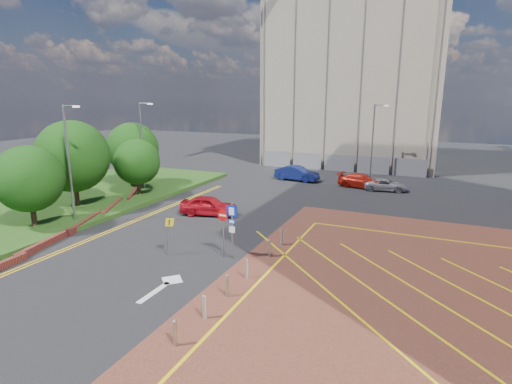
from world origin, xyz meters
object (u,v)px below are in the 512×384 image
Objects in this scene: lamp_left_far at (142,142)px; car_red_back at (362,181)px; lamp_back at (373,138)px; car_silver_back at (386,185)px; warning_sign at (168,232)px; car_red_left at (209,206)px; tree_c at (137,162)px; tree_b at (73,156)px; tree_a at (29,179)px; tree_d at (133,149)px; car_blue_back at (297,173)px; sign_cluster at (229,225)px; lamp_left_near at (69,159)px.

lamp_left_far is 1.72× the size of car_red_back.
lamp_back is 7.75m from car_silver_back.
warning_sign is 8.15m from car_red_left.
car_red_back is at bearing 28.54° from lamp_left_far.
lamp_back is 1.72× the size of car_red_back.
tree_c is 1.05× the size of car_red_back.
tree_b reaches higher than warning_sign.
lamp_left_far is at bearing 92.01° from tree_a.
car_red_left is (9.00, 7.78, -2.77)m from tree_a.
tree_d is 1.29× the size of car_blue_back.
warning_sign is at bearing -46.56° from lamp_left_far.
sign_cluster is 0.68× the size of car_blue_back.
tree_d is at bearing 51.94° from car_red_left.
tree_c is 0.61× the size of lamp_left_near.
sign_cluster is 21.58m from car_silver_back.
tree_b is 3.00× the size of warning_sign.
car_silver_back is at bearing 20.73° from tree_d.
warning_sign is (13.53, -13.09, -2.44)m from tree_d.
car_red_left is at bearing 40.83° from tree_a.
tree_a is 14.41m from sign_cluster.
tree_a is at bearing 150.40° from car_red_back.
tree_a is at bearing -176.06° from sign_cluster.
tree_c is 25.19m from lamp_back.
sign_cluster is (14.30, 0.98, -1.55)m from tree_a.
tree_a is at bearing -92.86° from tree_c.
car_blue_back reaches higher than car_silver_back.
tree_d reaches higher than car_blue_back.
car_red_back is at bearing -45.96° from car_red_left.
warning_sign is (-3.27, -1.07, -0.52)m from sign_cluster.
tree_d is 17.00m from car_blue_back.
car_blue_back is at bearing -21.54° from car_red_left.
car_red_back is (17.52, 12.03, -2.52)m from tree_c.
car_red_back is at bearing 34.48° from tree_c.
car_silver_back is at bearing 37.31° from tree_b.
sign_cluster is at bearing -155.69° from car_red_left.
car_red_back is (6.94, -0.72, -0.10)m from car_blue_back.
lamp_left_near reaches higher than car_silver_back.
sign_cluster is 3.48m from warning_sign.
car_blue_back is at bearing 35.69° from tree_d.
car_blue_back is (2.08, 14.98, 0.04)m from car_red_left.
tree_b is 1.69× the size of car_silver_back.
tree_a is 2.41× the size of warning_sign.
warning_sign is at bearing -0.46° from tree_a.
tree_c reaches higher than car_red_left.
lamp_back is at bearing -37.82° from car_red_left.
tree_d is at bearing 144.42° from sign_cluster.
lamp_back is 2.50× the size of sign_cluster.
lamp_left_near reaches higher than tree_d.
lamp_left_near and lamp_left_far have the same top height.
lamp_left_near is 10.20m from lamp_left_far.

